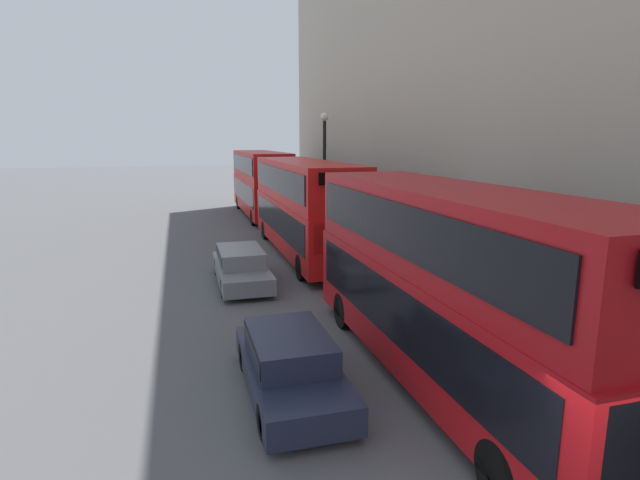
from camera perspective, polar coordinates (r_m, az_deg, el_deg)
name	(u,v)px	position (r m, az deg, el deg)	size (l,w,h in m)	color
bus_leading	(449,278)	(11.02, 14.50, -4.19)	(2.59, 10.52, 4.31)	#A80F14
bus_second_in_queue	(304,204)	(22.81, -1.81, 4.17)	(2.59, 11.43, 4.32)	red
bus_third_in_queue	(261,181)	(35.00, -6.78, 6.74)	(2.59, 11.02, 4.42)	red
car_dark_sedan	(290,362)	(10.78, -3.45, -13.71)	(1.78, 4.41, 1.32)	#1E2338
car_hatchback	(241,265)	(18.72, -9.02, -2.84)	(1.76, 4.78, 1.32)	slate
street_lamp	(324,162)	(26.86, 0.51, 8.92)	(0.44, 0.44, 6.64)	black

